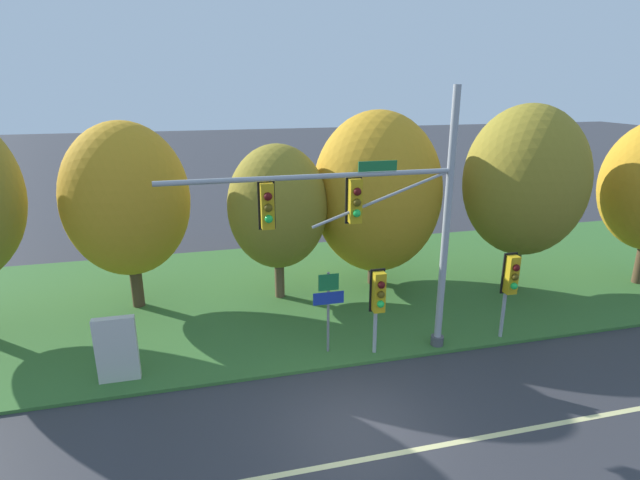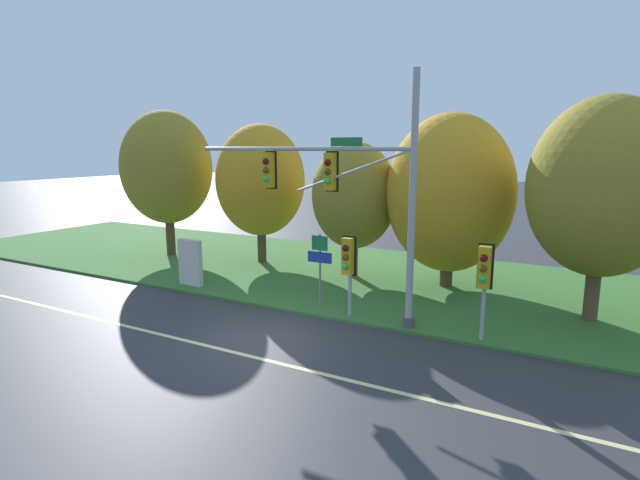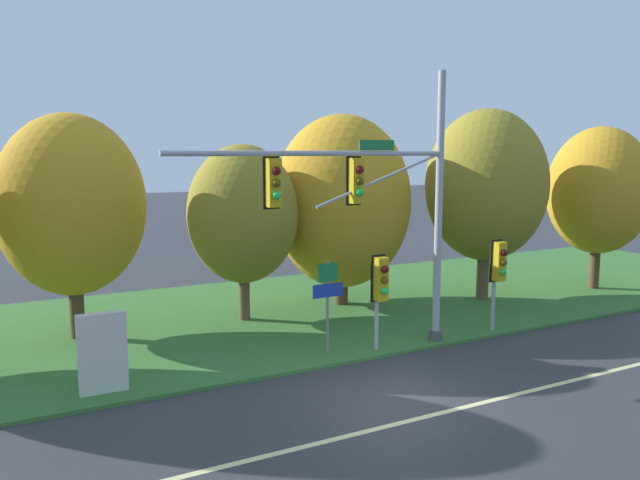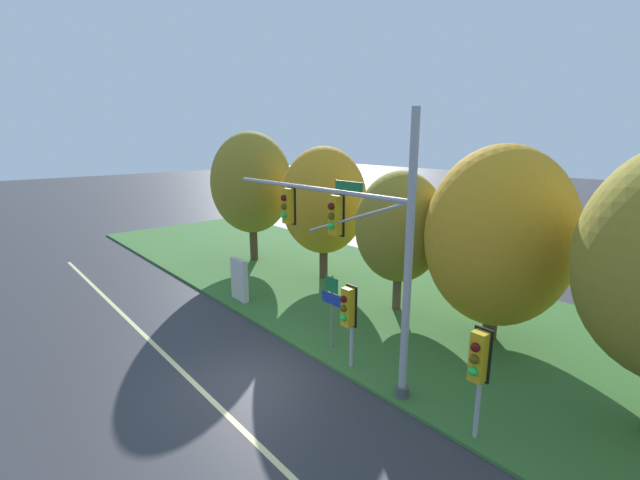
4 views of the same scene
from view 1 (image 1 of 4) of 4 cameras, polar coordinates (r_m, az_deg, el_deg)
name	(u,v)px [view 1 (image 1 of 4)]	position (r m, az deg, el deg)	size (l,w,h in m)	color
ground_plane	(357,424)	(13.13, 4.20, -20.23)	(160.00, 160.00, 0.00)	#333338
lane_stripe	(373,458)	(12.25, 6.10, -23.51)	(36.00, 0.16, 0.01)	beige
grass_verge	(292,292)	(20.03, -3.17, -5.90)	(48.00, 11.50, 0.10)	#386B2D
traffic_signal_mast	(377,215)	(14.07, 6.52, 2.82)	(8.27, 0.49, 7.88)	#9EA0A5
pedestrian_signal_near_kerb	(511,279)	(16.66, 20.94, -4.21)	(0.46, 0.55, 2.90)	#9EA0A5
pedestrian_signal_further_along	(378,296)	(14.81, 6.68, -6.39)	(0.46, 0.55, 2.75)	#9EA0A5
route_sign_post	(328,301)	(15.00, 0.96, -6.95)	(0.94, 0.08, 2.61)	slate
tree_left_of_mast	(127,200)	(18.65, -21.23, 4.31)	(4.31, 4.31, 6.73)	#4C3823
tree_behind_signpost	(278,207)	(18.38, -4.86, 3.78)	(3.67, 3.67, 5.86)	brown
tree_mid_verge	(377,193)	(19.71, 6.51, 5.40)	(5.05, 5.05, 6.96)	#4C3823
tree_tall_centre	(525,181)	(20.51, 22.36, 6.23)	(4.57, 4.57, 7.22)	brown
info_kiosk	(117,350)	(15.05, -22.22, -11.53)	(1.10, 0.24, 1.90)	beige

